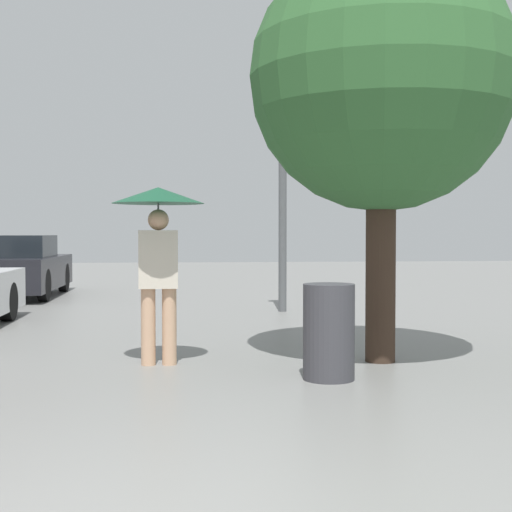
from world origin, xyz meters
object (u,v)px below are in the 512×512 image
object	(u,v)px
pedestrian	(158,229)
parked_car_farthest	(16,268)
trash_bin	(329,332)
tree	(382,81)
street_lamp	(283,157)

from	to	relation	value
pedestrian	parked_car_farthest	world-z (taller)	pedestrian
pedestrian	trash_bin	world-z (taller)	pedestrian
pedestrian	trash_bin	distance (m)	2.07
parked_car_farthest	tree	xyz separation A→B (m)	(5.59, -8.30, 2.34)
trash_bin	pedestrian	bearing A→B (deg)	150.42
trash_bin	street_lamp	bearing A→B (deg)	86.03
parked_car_farthest	tree	bearing A→B (deg)	-56.05
pedestrian	tree	world-z (taller)	tree
pedestrian	trash_bin	size ratio (longest dim) A/B	2.06
pedestrian	tree	xyz separation A→B (m)	(2.33, -0.06, 1.55)
tree	street_lamp	bearing A→B (deg)	93.98
street_lamp	trash_bin	bearing A→B (deg)	-93.97
tree	parked_car_farthest	bearing A→B (deg)	123.95
pedestrian	parked_car_farthest	distance (m)	8.90
tree	trash_bin	distance (m)	2.75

